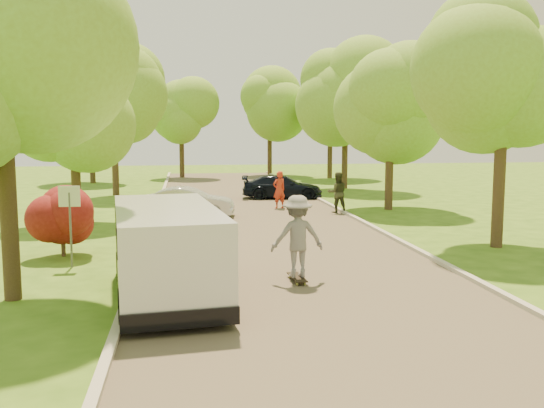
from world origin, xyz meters
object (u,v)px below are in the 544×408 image
longboard (297,277)px  person_striped (279,190)px  street_sign (70,209)px  skateboarder (297,236)px  dark_sedan (282,187)px  silver_sedan (188,202)px  minivan (166,250)px  person_olive (337,193)px

longboard → person_striped: size_ratio=0.59×
street_sign → skateboarder: size_ratio=1.10×
dark_sedan → longboard: dark_sedan is taller
longboard → person_striped: bearing=-100.6°
silver_sedan → dark_sedan: size_ratio=0.90×
silver_sedan → skateboarder: skateboarder is taller
street_sign → minivan: size_ratio=0.39×
longboard → skateboarder: size_ratio=0.52×
skateboarder → person_striped: (1.66, 13.49, -0.25)m
minivan → silver_sedan: size_ratio=1.47×
minivan → person_striped: (4.72, 14.38, -0.19)m
skateboarder → person_olive: (3.95, 11.63, -0.22)m
minivan → person_striped: 15.14m
silver_sedan → dark_sedan: (4.96, 6.27, -0.01)m
street_sign → person_olive: size_ratio=1.21×
minivan → dark_sedan: (5.51, 18.40, -0.44)m
street_sign → longboard: size_ratio=2.12×
longboard → person_olive: bearing=-112.4°
minivan → skateboarder: bearing=9.6°
silver_sedan → person_striped: person_striped is taller
silver_sedan → skateboarder: 11.52m
street_sign → longboard: (5.65, -2.40, -1.45)m
silver_sedan → person_olive: person_olive is taller
street_sign → person_olive: street_sign is taller
person_striped → person_olive: bearing=118.1°
longboard → street_sign: bearing=-26.6°
silver_sedan → person_olive: 6.48m
minivan → person_striped: size_ratio=3.21×
street_sign → dark_sedan: size_ratio=0.51×
street_sign → person_striped: (7.31, 11.09, -0.70)m
skateboarder → street_sign: bearing=-26.6°
dark_sedan → street_sign: bearing=159.2°
silver_sedan → dark_sedan: silver_sedan is taller
dark_sedan → longboard: size_ratio=4.12×
silver_sedan → person_olive: bearing=-78.9°
silver_sedan → skateboarder: size_ratio=1.92×
dark_sedan → person_striped: (-0.79, -4.01, 0.25)m
silver_sedan → skateboarder: bearing=-159.8°
dark_sedan → person_olive: bearing=-158.3°
dark_sedan → person_striped: 4.10m
silver_sedan → minivan: bearing=-174.9°
person_striped → silver_sedan: bearing=5.6°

